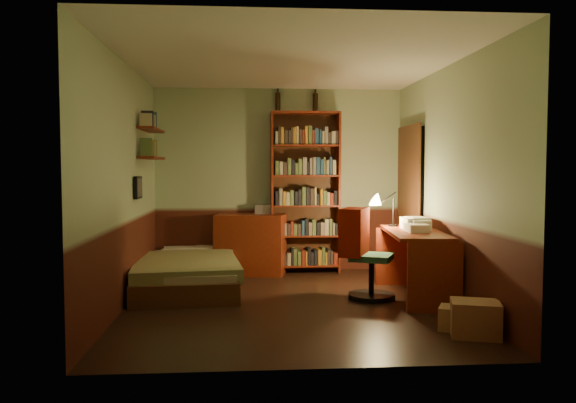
{
  "coord_description": "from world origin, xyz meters",
  "views": [
    {
      "loc": [
        -0.47,
        -6.01,
        1.47
      ],
      "look_at": [
        0.0,
        0.25,
        1.1
      ],
      "focal_mm": 35.0,
      "sensor_mm": 36.0,
      "label": 1
    }
  ],
  "objects": [
    {
      "name": "ceiling",
      "position": [
        0.0,
        0.0,
        2.61
      ],
      "size": [
        3.5,
        4.0,
        0.02
      ],
      "primitive_type": "cube",
      "color": "silver",
      "rests_on": "wall_back"
    },
    {
      "name": "cardboard_box_b",
      "position": [
        1.44,
        -1.11,
        0.11
      ],
      "size": [
        0.38,
        0.36,
        0.21
      ],
      "primitive_type": "cube",
      "rotation": [
        0.0,
        0.0,
        -0.46
      ],
      "color": "#A47B54",
      "rests_on": "ground"
    },
    {
      "name": "wall_front",
      "position": [
        0.0,
        -2.01,
        1.3
      ],
      "size": [
        3.5,
        0.02,
        2.6
      ],
      "primitive_type": "cube",
      "color": "#A0B88F",
      "rests_on": "ground"
    },
    {
      "name": "red_jacket",
      "position": [
        0.86,
        0.16,
        1.29
      ],
      "size": [
        0.37,
        0.51,
        0.54
      ],
      "primitive_type": "cube",
      "rotation": [
        0.0,
        0.0,
        0.28
      ],
      "color": "#9F1600",
      "rests_on": "office_chair"
    },
    {
      "name": "doorway",
      "position": [
        1.72,
        1.3,
        1.0
      ],
      "size": [
        0.06,
        0.9,
        2.0
      ],
      "primitive_type": "cube",
      "color": "black",
      "rests_on": "ground"
    },
    {
      "name": "desk_lamp",
      "position": [
        1.33,
        0.72,
        1.07
      ],
      "size": [
        0.2,
        0.2,
        0.62
      ],
      "primitive_type": "cone",
      "rotation": [
        0.0,
        0.0,
        -0.07
      ],
      "color": "black",
      "rests_on": "desk"
    },
    {
      "name": "wall_shelf_lower",
      "position": [
        -1.64,
        1.1,
        1.6
      ],
      "size": [
        0.2,
        0.9,
        0.03
      ],
      "primitive_type": "cube",
      "color": "maroon",
      "rests_on": "wall_left"
    },
    {
      "name": "wall_shelf_upper",
      "position": [
        -1.64,
        1.1,
        1.95
      ],
      "size": [
        0.2,
        0.9,
        0.03
      ],
      "primitive_type": "cube",
      "color": "maroon",
      "rests_on": "wall_left"
    },
    {
      "name": "framed_picture",
      "position": [
        -1.72,
        0.6,
        1.25
      ],
      "size": [
        0.04,
        0.32,
        0.26
      ],
      "primitive_type": "cube",
      "color": "black",
      "rests_on": "wall_left"
    },
    {
      "name": "bottle_right",
      "position": [
        0.52,
        1.96,
        2.4
      ],
      "size": [
        0.09,
        0.09,
        0.27
      ],
      "primitive_type": "cylinder",
      "rotation": [
        0.0,
        0.0,
        -0.28
      ],
      "color": "black",
      "rests_on": "bookshelf"
    },
    {
      "name": "dresser",
      "position": [
        -0.41,
        1.76,
        0.42
      ],
      "size": [
        1.02,
        0.68,
        0.84
      ],
      "primitive_type": "cube",
      "rotation": [
        0.0,
        0.0,
        -0.24
      ],
      "color": "maroon",
      "rests_on": "ground"
    },
    {
      "name": "desk",
      "position": [
        1.44,
        0.19,
        0.38
      ],
      "size": [
        0.72,
        1.47,
        0.76
      ],
      "primitive_type": "cube",
      "rotation": [
        0.0,
        0.0,
        -0.09
      ],
      "color": "maroon",
      "rests_on": "ground"
    },
    {
      "name": "wall_left",
      "position": [
        -1.76,
        0.0,
        1.3
      ],
      "size": [
        0.02,
        4.0,
        2.6
      ],
      "primitive_type": "cube",
      "color": "#A0B88F",
      "rests_on": "ground"
    },
    {
      "name": "wall_right",
      "position": [
        1.76,
        0.0,
        1.3
      ],
      "size": [
        0.02,
        4.0,
        2.6
      ],
      "primitive_type": "cube",
      "color": "#A0B88F",
      "rests_on": "ground"
    },
    {
      "name": "office_chair",
      "position": [
        0.94,
        0.18,
        0.51
      ],
      "size": [
        0.65,
        0.62,
        1.02
      ],
      "primitive_type": "cube",
      "rotation": [
        0.0,
        0.0,
        -0.43
      ],
      "color": "#285437",
      "rests_on": "ground"
    },
    {
      "name": "paper_stack",
      "position": [
        1.53,
        0.31,
        0.82
      ],
      "size": [
        0.22,
        0.3,
        0.11
      ],
      "primitive_type": "cube",
      "rotation": [
        0.0,
        0.0,
        -0.05
      ],
      "color": "silver",
      "rests_on": "desk"
    },
    {
      "name": "wall_back",
      "position": [
        0.0,
        2.01,
        1.3
      ],
      "size": [
        3.5,
        0.02,
        2.6
      ],
      "primitive_type": "cube",
      "color": "#A0B88F",
      "rests_on": "ground"
    },
    {
      "name": "bottle_left",
      "position": [
        -0.01,
        1.96,
        2.4
      ],
      "size": [
        0.09,
        0.09,
        0.27
      ],
      "primitive_type": "cylinder",
      "rotation": [
        0.0,
        0.0,
        -0.27
      ],
      "color": "black",
      "rests_on": "bookshelf"
    },
    {
      "name": "floor",
      "position": [
        0.0,
        0.0,
        -0.01
      ],
      "size": [
        3.5,
        4.0,
        0.02
      ],
      "primitive_type": "cube",
      "color": "black",
      "rests_on": "ground"
    },
    {
      "name": "door_trim",
      "position": [
        1.69,
        1.3,
        1.0
      ],
      "size": [
        0.02,
        0.98,
        2.08
      ],
      "primitive_type": "cube",
      "color": "#472715",
      "rests_on": "ground"
    },
    {
      "name": "bookshelf",
      "position": [
        0.36,
        1.85,
        1.13
      ],
      "size": [
        0.97,
        0.31,
        2.26
      ],
      "primitive_type": "cube",
      "rotation": [
        0.0,
        0.0,
        0.01
      ],
      "color": "maroon",
      "rests_on": "ground"
    },
    {
      "name": "bed",
      "position": [
        -1.19,
        0.97,
        0.32
      ],
      "size": [
        1.29,
        2.23,
        0.64
      ],
      "primitive_type": "cube",
      "rotation": [
        0.0,
        0.0,
        0.07
      ],
      "color": "olive",
      "rests_on": "ground"
    },
    {
      "name": "mini_stereo",
      "position": [
        -0.23,
        1.89,
        0.9
      ],
      "size": [
        0.24,
        0.18,
        0.13
      ],
      "primitive_type": "cube",
      "rotation": [
        0.0,
        0.0,
        -0.0
      ],
      "color": "#B2B2B7",
      "rests_on": "dresser"
    },
    {
      "name": "cardboard_box_a",
      "position": [
        1.53,
        -1.3,
        0.15
      ],
      "size": [
        0.49,
        0.43,
        0.31
      ],
      "primitive_type": "cube",
      "rotation": [
        0.0,
        0.0,
        -0.29
      ],
      "color": "#A47B54",
      "rests_on": "ground"
    }
  ]
}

